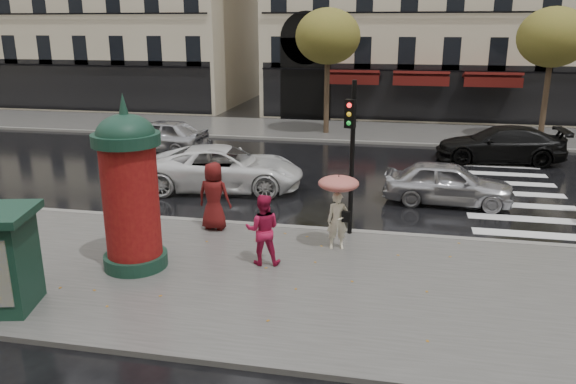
% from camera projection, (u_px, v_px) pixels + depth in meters
% --- Properties ---
extents(ground, '(160.00, 160.00, 0.00)m').
position_uv_depth(ground, '(309.00, 276.00, 13.44)').
color(ground, black).
rests_on(ground, ground).
extents(near_sidewalk, '(90.00, 7.00, 0.12)m').
position_uv_depth(near_sidewalk, '(305.00, 283.00, 12.95)').
color(near_sidewalk, '#474744').
rests_on(near_sidewalk, ground).
extents(far_sidewalk, '(90.00, 6.00, 0.12)m').
position_uv_depth(far_sidewalk, '(364.00, 132.00, 31.27)').
color(far_sidewalk, '#474744').
rests_on(far_sidewalk, ground).
extents(near_kerb, '(90.00, 0.25, 0.14)m').
position_uv_depth(near_kerb, '(325.00, 230.00, 16.24)').
color(near_kerb, slate).
rests_on(near_kerb, ground).
extents(far_kerb, '(90.00, 0.25, 0.14)m').
position_uv_depth(far_kerb, '(360.00, 142.00, 28.45)').
color(far_kerb, slate).
rests_on(far_kerb, ground).
extents(zebra_crossing, '(3.60, 11.75, 0.01)m').
position_uv_depth(zebra_crossing, '(505.00, 183.00, 21.32)').
color(zebra_crossing, silver).
rests_on(zebra_crossing, ground).
extents(tree_far_left, '(3.40, 3.40, 6.64)m').
position_uv_depth(tree_far_left, '(328.00, 37.00, 29.24)').
color(tree_far_left, '#38281C').
rests_on(tree_far_left, ground).
extents(tree_far_right, '(3.40, 3.40, 6.64)m').
position_uv_depth(tree_far_right, '(553.00, 38.00, 27.17)').
color(tree_far_right, '#38281C').
rests_on(tree_far_right, ground).
extents(woman_umbrella, '(1.05, 1.05, 2.02)m').
position_uv_depth(woman_umbrella, '(338.00, 200.00, 14.45)').
color(woman_umbrella, beige).
rests_on(woman_umbrella, near_sidewalk).
extents(woman_red, '(0.96, 0.80, 1.77)m').
position_uv_depth(woman_red, '(263.00, 230.00, 13.63)').
color(woman_red, '#AD153E').
rests_on(woman_red, near_sidewalk).
extents(man_burgundy, '(1.00, 0.70, 1.97)m').
position_uv_depth(man_burgundy, '(214.00, 196.00, 15.97)').
color(man_burgundy, '#551111').
rests_on(man_burgundy, near_sidewalk).
extents(morris_column, '(1.57, 1.57, 4.21)m').
position_uv_depth(morris_column, '(130.00, 187.00, 13.15)').
color(morris_column, '#133225').
rests_on(morris_column, near_sidewalk).
extents(traffic_light, '(0.31, 0.42, 4.27)m').
position_uv_depth(traffic_light, '(351.00, 144.00, 15.09)').
color(traffic_light, black).
rests_on(traffic_light, near_sidewalk).
extents(car_silver, '(4.32, 1.93, 1.44)m').
position_uv_depth(car_silver, '(448.00, 183.00, 18.69)').
color(car_silver, '#A8A8AD').
rests_on(car_silver, ground).
extents(car_white, '(6.00, 3.34, 1.59)m').
position_uv_depth(car_white, '(224.00, 168.00, 20.32)').
color(car_white, white).
rests_on(car_white, ground).
extents(car_black, '(5.48, 2.42, 1.56)m').
position_uv_depth(car_black, '(500.00, 144.00, 24.43)').
color(car_black, black).
rests_on(car_black, ground).
extents(car_far_silver, '(4.75, 2.24, 1.57)m').
position_uv_depth(car_far_silver, '(160.00, 135.00, 26.35)').
color(car_far_silver, '#A7A7AC').
rests_on(car_far_silver, ground).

